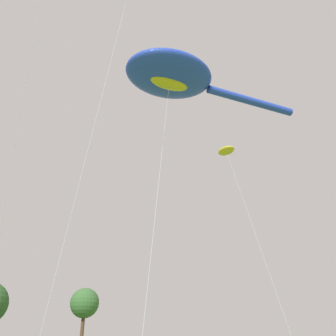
{
  "coord_description": "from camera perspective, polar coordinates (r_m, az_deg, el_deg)",
  "views": [
    {
      "loc": [
        -7.84,
        0.05,
        1.57
      ],
      "look_at": [
        -0.4,
        11.35,
        8.11
      ],
      "focal_mm": 40.07,
      "sensor_mm": 36.0,
      "label": 1
    }
  ],
  "objects": [
    {
      "name": "small_kite_diamond_red",
      "position": [
        19.79,
        8.92,
        2.35
      ],
      "size": [
        1.15,
        3.18,
        11.09
      ],
      "rotation": [
        0.0,
        0.0,
        1.68
      ],
      "color": "yellow",
      "rests_on": "ground"
    },
    {
      "name": "tree_shrub_far",
      "position": [
        57.7,
        -12.58,
        -19.49
      ],
      "size": [
        4.09,
        4.09,
        9.45
      ],
      "color": "#513823",
      "rests_on": "ground"
    },
    {
      "name": "big_show_kite",
      "position": [
        19.74,
        0.85,
        13.69
      ],
      "size": [
        10.17,
        4.25,
        14.74
      ],
      "rotation": [
        0.0,
        0.0,
        2.97
      ],
      "color": "blue",
      "rests_on": "ground"
    }
  ]
}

